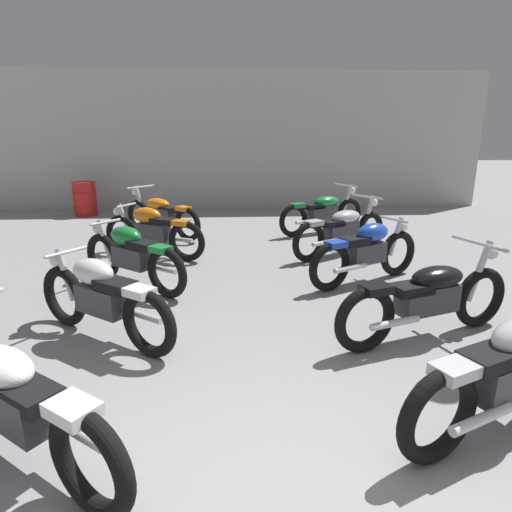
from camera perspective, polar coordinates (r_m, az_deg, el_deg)
back_wall at (r=12.12m, az=-2.04°, el=14.83°), size 13.28×0.24×3.60m
motorcycle_left_row_0 at (r=3.25m, az=-29.52°, el=-16.04°), size 1.81×1.38×0.97m
motorcycle_left_row_1 at (r=4.65m, az=-19.64°, el=-5.13°), size 1.65×1.25×0.88m
motorcycle_left_row_2 at (r=6.07m, az=-16.01°, el=0.09°), size 1.61×1.31×0.88m
motorcycle_left_row_3 at (r=7.51m, az=-13.46°, el=3.29°), size 1.82×0.96×0.88m
motorcycle_left_row_4 at (r=9.02m, az=-12.36°, el=5.42°), size 1.70×1.52×0.97m
motorcycle_right_row_0 at (r=3.55m, az=30.20°, el=-13.18°), size 1.85×0.89×0.88m
motorcycle_right_row_1 at (r=4.73m, az=21.75°, el=-5.06°), size 2.09×0.93×0.97m
motorcycle_right_row_2 at (r=6.23m, az=14.36°, el=0.62°), size 1.80×1.01×0.88m
motorcycle_right_row_3 at (r=7.60m, az=11.23°, el=3.52°), size 1.89×1.25×0.97m
motorcycle_right_row_4 at (r=9.22m, az=8.81°, el=5.83°), size 1.97×1.15×0.97m
oil_drum at (r=11.84m, az=-21.57°, el=7.01°), size 0.59×0.59×0.85m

